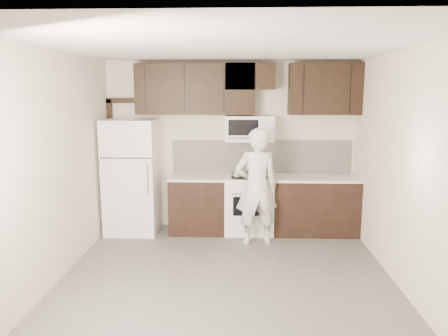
# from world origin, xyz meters

# --- Properties ---
(floor) EXTENTS (4.50, 4.50, 0.00)m
(floor) POSITION_xyz_m (0.00, 0.00, 0.00)
(floor) COLOR #53514E
(floor) RESTS_ON ground
(back_wall) EXTENTS (4.00, 0.00, 4.00)m
(back_wall) POSITION_xyz_m (0.00, 2.25, 1.35)
(back_wall) COLOR beige
(back_wall) RESTS_ON ground
(ceiling) EXTENTS (4.50, 4.50, 0.00)m
(ceiling) POSITION_xyz_m (0.00, 0.00, 2.70)
(ceiling) COLOR white
(ceiling) RESTS_ON back_wall
(counter_run) EXTENTS (2.95, 0.64, 0.91)m
(counter_run) POSITION_xyz_m (0.60, 1.94, 0.46)
(counter_run) COLOR black
(counter_run) RESTS_ON floor
(stove) EXTENTS (0.76, 0.66, 0.94)m
(stove) POSITION_xyz_m (0.30, 1.94, 0.46)
(stove) COLOR white
(stove) RESTS_ON floor
(backsplash) EXTENTS (2.90, 0.02, 0.54)m
(backsplash) POSITION_xyz_m (0.50, 2.24, 1.18)
(backsplash) COLOR beige
(backsplash) RESTS_ON counter_run
(upper_cabinets) EXTENTS (3.48, 0.35, 0.78)m
(upper_cabinets) POSITION_xyz_m (0.21, 2.08, 2.28)
(upper_cabinets) COLOR black
(upper_cabinets) RESTS_ON back_wall
(microwave) EXTENTS (0.76, 0.42, 0.40)m
(microwave) POSITION_xyz_m (0.30, 2.06, 1.65)
(microwave) COLOR white
(microwave) RESTS_ON upper_cabinets
(refrigerator) EXTENTS (0.80, 0.76, 1.80)m
(refrigerator) POSITION_xyz_m (-1.55, 1.89, 0.90)
(refrigerator) COLOR white
(refrigerator) RESTS_ON floor
(door_trim) EXTENTS (0.50, 0.08, 2.12)m
(door_trim) POSITION_xyz_m (-1.92, 2.21, 1.25)
(door_trim) COLOR black
(door_trim) RESTS_ON floor
(saucepan) EXTENTS (0.26, 0.16, 0.15)m
(saucepan) POSITION_xyz_m (0.12, 1.79, 0.97)
(saucepan) COLOR silver
(saucepan) RESTS_ON stove
(baking_tray) EXTENTS (0.39, 0.32, 0.02)m
(baking_tray) POSITION_xyz_m (0.33, 1.76, 0.92)
(baking_tray) COLOR black
(baking_tray) RESTS_ON counter_run
(pizza) EXTENTS (0.27, 0.27, 0.02)m
(pizza) POSITION_xyz_m (0.33, 1.76, 0.94)
(pizza) COLOR beige
(pizza) RESTS_ON baking_tray
(person) EXTENTS (0.70, 0.53, 1.72)m
(person) POSITION_xyz_m (0.40, 1.40, 0.86)
(person) COLOR silver
(person) RESTS_ON floor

